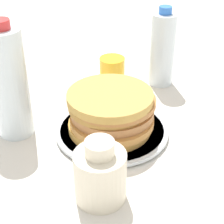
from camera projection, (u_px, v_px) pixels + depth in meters
name	position (u px, v px, depth m)	size (l,w,h in m)	color
ground_plane	(108.00, 126.00, 0.83)	(4.00, 4.00, 0.00)	silver
plate	(112.00, 130.00, 0.81)	(0.24, 0.24, 0.01)	silver
pancake_stack	(111.00, 111.00, 0.78)	(0.19, 0.19, 0.09)	gold
juice_glass	(112.00, 70.00, 0.99)	(0.07, 0.07, 0.07)	yellow
cream_jug	(100.00, 174.00, 0.62)	(0.09, 0.09, 0.12)	beige
water_bottle_near	(162.00, 49.00, 0.95)	(0.06, 0.06, 0.21)	silver
water_bottle_mid	(10.00, 83.00, 0.75)	(0.08, 0.08, 0.25)	silver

